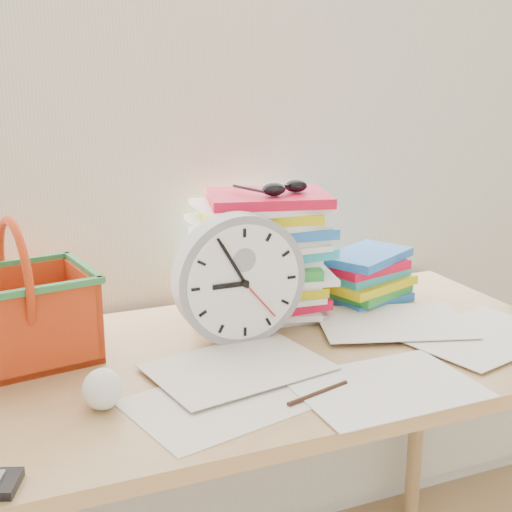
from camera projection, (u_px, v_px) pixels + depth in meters
name	position (u px, v px, depth m)	size (l,w,h in m)	color
curtain	(185.00, 72.00, 1.64)	(2.40, 0.01, 2.50)	silver
desk	(249.00, 388.00, 1.46)	(1.40, 0.70, 0.75)	#A8814E
paper_stack	(262.00, 255.00, 1.63)	(0.31, 0.25, 0.29)	white
clock	(239.00, 279.00, 1.47)	(0.28, 0.28, 0.06)	gray
sunglasses	(285.00, 187.00, 1.58)	(0.14, 0.12, 0.03)	black
book_stack	(366.00, 277.00, 1.75)	(0.25, 0.19, 0.12)	white
basket	(16.00, 292.00, 1.38)	(0.28, 0.22, 0.28)	#DE4515
crumpled_ball	(102.00, 389.00, 1.21)	(0.07, 0.07, 0.07)	white
pen	(318.00, 393.00, 1.26)	(0.01, 0.01, 0.14)	black
scattered_papers	(249.00, 351.00, 1.44)	(1.26, 0.42, 0.02)	white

